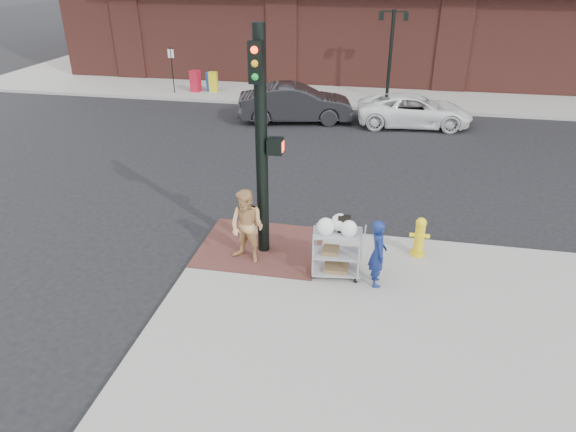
% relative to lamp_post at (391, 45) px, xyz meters
% --- Properties ---
extents(ground, '(220.00, 220.00, 0.00)m').
position_rel_lamp_post_xyz_m(ground, '(-2.00, -16.00, -2.62)').
color(ground, black).
rests_on(ground, ground).
extents(sidewalk_far, '(65.00, 36.00, 0.15)m').
position_rel_lamp_post_xyz_m(sidewalk_far, '(10.50, 16.00, -2.54)').
color(sidewalk_far, '#989590').
rests_on(sidewalk_far, ground).
extents(brick_curb_ramp, '(2.80, 2.40, 0.01)m').
position_rel_lamp_post_xyz_m(brick_curb_ramp, '(-2.60, -15.10, -2.46)').
color(brick_curb_ramp, '#4C2623').
rests_on(brick_curb_ramp, sidewalk_near).
extents(lamp_post, '(1.32, 0.22, 4.00)m').
position_rel_lamp_post_xyz_m(lamp_post, '(0.00, 0.00, 0.00)').
color(lamp_post, black).
rests_on(lamp_post, sidewalk_far).
extents(parking_sign, '(0.05, 0.05, 2.20)m').
position_rel_lamp_post_xyz_m(parking_sign, '(-10.50, -1.00, -1.37)').
color(parking_sign, black).
rests_on(parking_sign, sidewalk_far).
extents(traffic_signal_pole, '(0.61, 0.51, 5.00)m').
position_rel_lamp_post_xyz_m(traffic_signal_pole, '(-2.48, -15.23, 0.21)').
color(traffic_signal_pole, black).
rests_on(traffic_signal_pole, sidewalk_near).
extents(woman_blue, '(0.44, 0.59, 1.47)m').
position_rel_lamp_post_xyz_m(woman_blue, '(0.11, -16.11, -1.73)').
color(woman_blue, navy).
rests_on(woman_blue, sidewalk_near).
extents(pedestrian_tan, '(0.99, 0.88, 1.70)m').
position_rel_lamp_post_xyz_m(pedestrian_tan, '(-2.74, -15.73, -1.62)').
color(pedestrian_tan, tan).
rests_on(pedestrian_tan, sidewalk_near).
extents(sedan_dark, '(4.95, 2.57, 1.55)m').
position_rel_lamp_post_xyz_m(sedan_dark, '(-3.72, -4.31, -1.84)').
color(sedan_dark, black).
rests_on(sedan_dark, ground).
extents(minivan_white, '(4.77, 2.50, 1.28)m').
position_rel_lamp_post_xyz_m(minivan_white, '(1.16, -3.98, -1.98)').
color(minivan_white, white).
rests_on(minivan_white, ground).
extents(utility_cart, '(1.08, 0.69, 1.41)m').
position_rel_lamp_post_xyz_m(utility_cart, '(-0.73, -15.96, -1.83)').
color(utility_cart, '#949599').
rests_on(utility_cart, sidewalk_near).
extents(fire_hydrant, '(0.44, 0.31, 0.95)m').
position_rel_lamp_post_xyz_m(fire_hydrant, '(1.01, -14.77, -1.99)').
color(fire_hydrant, yellow).
rests_on(fire_hydrant, sidewalk_near).
extents(newsbox_red, '(0.51, 0.48, 1.05)m').
position_rel_lamp_post_xyz_m(newsbox_red, '(-9.51, -0.57, -1.94)').
color(newsbox_red, '#AF1428').
rests_on(newsbox_red, sidewalk_far).
extents(newsbox_yellow, '(0.45, 0.42, 0.97)m').
position_rel_lamp_post_xyz_m(newsbox_yellow, '(-8.63, -0.38, -1.98)').
color(newsbox_yellow, gold).
rests_on(newsbox_yellow, sidewalk_far).
extents(newsbox_blue, '(0.44, 0.41, 0.95)m').
position_rel_lamp_post_xyz_m(newsbox_blue, '(-8.77, -0.33, -1.99)').
color(newsbox_blue, navy).
rests_on(newsbox_blue, sidewalk_far).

